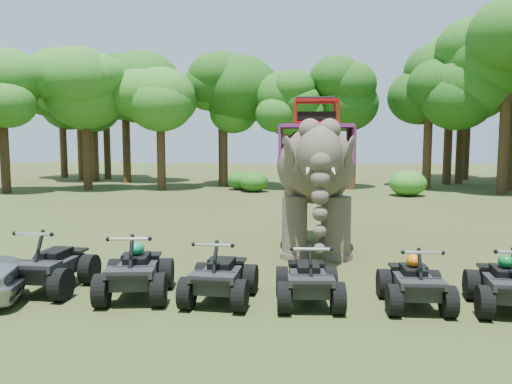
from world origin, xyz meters
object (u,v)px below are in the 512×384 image
(atv_3, at_px, (309,272))
(elephant, at_px, (315,174))
(atv_1, at_px, (136,264))
(atv_4, at_px, (415,276))
(atv_2, at_px, (220,269))
(atv_5, at_px, (507,277))
(atv_0, at_px, (51,259))

(atv_3, bearing_deg, elephant, 83.17)
(atv_1, height_order, atv_4, atv_1)
(atv_2, bearing_deg, atv_5, 3.34)
(atv_0, bearing_deg, elephant, 41.18)
(elephant, bearing_deg, atv_2, -113.14)
(atv_0, relative_size, atv_1, 1.01)
(atv_5, bearing_deg, atv_4, -175.37)
(atv_2, bearing_deg, elephant, 71.74)
(atv_2, relative_size, atv_4, 1.06)
(atv_1, height_order, atv_3, atv_1)
(elephant, distance_m, atv_5, 6.18)
(atv_0, bearing_deg, atv_1, -4.93)
(elephant, relative_size, atv_1, 2.86)
(elephant, bearing_deg, atv_4, -70.67)
(atv_4, bearing_deg, elephant, 109.57)
(atv_5, bearing_deg, elephant, 131.92)
(atv_1, relative_size, atv_4, 1.12)
(elephant, height_order, atv_2, elephant)
(atv_1, xyz_separation_m, atv_4, (5.49, -0.03, -0.07))
(atv_2, xyz_separation_m, atv_5, (5.42, -0.01, -0.01))
(atv_0, relative_size, atv_5, 1.08)
(atv_3, bearing_deg, atv_4, -3.38)
(atv_0, bearing_deg, atv_3, -1.20)
(elephant, xyz_separation_m, atv_3, (-0.19, -4.85, -1.58))
(atv_3, bearing_deg, atv_5, -4.62)
(elephant, xyz_separation_m, atv_5, (3.50, -4.85, -1.57))
(atv_1, bearing_deg, atv_0, 164.21)
(atv_1, relative_size, atv_2, 1.06)
(atv_2, xyz_separation_m, atv_4, (3.75, 0.04, -0.04))
(atv_1, distance_m, atv_5, 7.16)
(atv_1, bearing_deg, atv_3, -10.00)
(atv_2, height_order, atv_4, atv_2)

